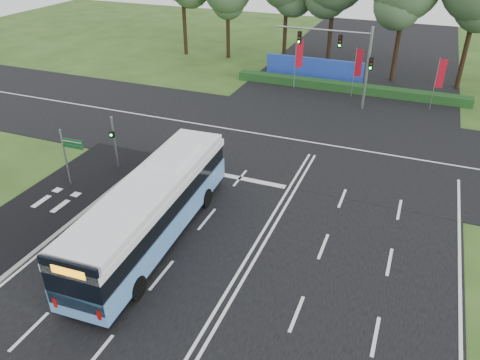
# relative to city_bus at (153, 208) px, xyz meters

# --- Properties ---
(ground) EXTENTS (120.00, 120.00, 0.00)m
(ground) POSITION_rel_city_bus_xyz_m (5.02, 2.56, -1.90)
(ground) COLOR #2D4B19
(ground) RESTS_ON ground
(road_main) EXTENTS (20.00, 120.00, 0.04)m
(road_main) POSITION_rel_city_bus_xyz_m (5.02, 2.56, -1.88)
(road_main) COLOR black
(road_main) RESTS_ON ground
(road_cross) EXTENTS (120.00, 14.00, 0.05)m
(road_cross) POSITION_rel_city_bus_xyz_m (5.02, 14.56, -1.87)
(road_cross) COLOR black
(road_cross) RESTS_ON ground
(bike_path) EXTENTS (5.00, 18.00, 0.06)m
(bike_path) POSITION_rel_city_bus_xyz_m (-7.48, -0.44, -1.87)
(bike_path) COLOR black
(bike_path) RESTS_ON ground
(kerb_strip) EXTENTS (0.25, 18.00, 0.12)m
(kerb_strip) POSITION_rel_city_bus_xyz_m (-5.08, -0.44, -1.84)
(kerb_strip) COLOR gray
(kerb_strip) RESTS_ON ground
(city_bus) EXTENTS (3.39, 13.26, 3.77)m
(city_bus) POSITION_rel_city_bus_xyz_m (0.00, 0.00, 0.00)
(city_bus) COLOR #598ECE
(city_bus) RESTS_ON ground
(pedestrian_signal) EXTENTS (0.34, 0.43, 3.66)m
(pedestrian_signal) POSITION_rel_city_bus_xyz_m (-6.44, 5.88, 0.10)
(pedestrian_signal) COLOR gray
(pedestrian_signal) RESTS_ON ground
(street_sign) EXTENTS (1.49, 0.14, 3.81)m
(street_sign) POSITION_rel_city_bus_xyz_m (-7.53, 2.86, 0.51)
(street_sign) COLOR gray
(street_sign) RESTS_ON ground
(banner_flag_left) EXTENTS (0.67, 0.31, 4.82)m
(banner_flag_left) POSITION_rel_city_bus_xyz_m (0.24, 25.99, 1.23)
(banner_flag_left) COLOR gray
(banner_flag_left) RESTS_ON ground
(banner_flag_mid) EXTENTS (0.67, 0.18, 4.56)m
(banner_flag_mid) POSITION_rel_city_bus_xyz_m (5.84, 25.65, 1.07)
(banner_flag_mid) COLOR gray
(banner_flag_mid) RESTS_ON ground
(banner_flag_right) EXTENTS (0.67, 0.11, 4.54)m
(banner_flag_right) POSITION_rel_city_bus_xyz_m (12.76, 25.01, 1.06)
(banner_flag_right) COLOR gray
(banner_flag_right) RESTS_ON ground
(traffic_light_gantry) EXTENTS (8.41, 0.28, 7.00)m
(traffic_light_gantry) POSITION_rel_city_bus_xyz_m (5.23, 23.06, 2.76)
(traffic_light_gantry) COLOR gray
(traffic_light_gantry) RESTS_ON ground
(hedge) EXTENTS (22.00, 1.20, 0.80)m
(hedge) POSITION_rel_city_bus_xyz_m (5.02, 27.06, -1.50)
(hedge) COLOR #153C17
(hedge) RESTS_ON ground
(blue_hoarding) EXTENTS (10.00, 0.30, 2.20)m
(blue_hoarding) POSITION_rel_city_bus_xyz_m (1.02, 29.56, -0.80)
(blue_hoarding) COLOR #203FAF
(blue_hoarding) RESTS_ON ground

